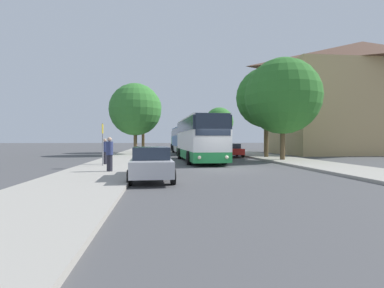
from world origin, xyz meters
name	(u,v)px	position (x,y,z in m)	size (l,w,h in m)	color
ground_plane	(223,169)	(0.00, 0.00, 0.00)	(300.00, 300.00, 0.00)	#4C4C4F
sidewalk_left	(104,169)	(-7.00, 0.00, 0.07)	(4.00, 120.00, 0.15)	#A39E93
sidewalk_right	(332,167)	(7.00, 0.00, 0.07)	(4.00, 120.00, 0.15)	#A39E93
building_right_background	(362,98)	(22.09, 18.25, 7.21)	(21.78, 11.96, 14.41)	tan
bus_front	(199,139)	(-0.57, 6.82, 1.88)	(3.12, 11.34, 3.53)	#238942
bus_middle	(185,140)	(-0.52, 20.72, 1.82)	(3.12, 11.83, 3.40)	silver
bus_rear	(179,140)	(-0.44, 35.09, 1.81)	(2.85, 10.47, 3.40)	silver
parked_car_left_curb	(151,163)	(-4.17, -4.37, 0.77)	(2.03, 4.75, 1.48)	#B7B7BC
parked_car_right_near	(231,150)	(3.63, 12.76, 0.73)	(2.02, 4.34, 1.39)	red
bus_stop_sign	(103,139)	(-7.38, 1.72, 1.81)	(0.08, 0.45, 2.69)	gray
pedestrian_waiting_near	(105,151)	(-7.48, 2.96, 1.02)	(0.36, 0.36, 1.72)	#23232D
pedestrian_waiting_far	(110,154)	(-6.40, -1.75, 1.05)	(0.36, 0.36, 1.78)	#23232D
tree_left_near	(135,110)	(-6.59, 17.16, 5.26)	(5.97, 5.97, 8.11)	brown
tree_left_far	(143,107)	(-6.09, 24.09, 6.26)	(5.07, 5.07, 8.66)	#513D23
tree_right_near	(219,122)	(5.93, 30.73, 4.76)	(4.68, 4.68, 6.96)	#47331E
tree_right_mid	(266,98)	(6.42, 10.18, 5.84)	(5.79, 5.79, 8.60)	brown
tree_right_far	(283,96)	(6.35, 6.17, 5.40)	(6.28, 6.28, 8.40)	brown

